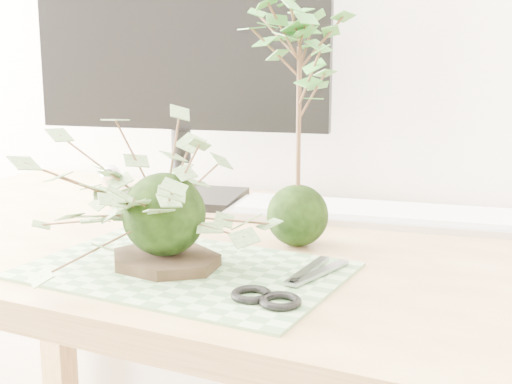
# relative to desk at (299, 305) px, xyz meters

# --- Properties ---
(desk) EXTENTS (1.60, 0.70, 0.74)m
(desk) POSITION_rel_desk_xyz_m (0.00, 0.00, 0.00)
(desk) COLOR #D6B67B
(desk) RESTS_ON ground_plane
(cutting_mat) EXTENTS (0.41, 0.28, 0.00)m
(cutting_mat) POSITION_rel_desk_xyz_m (-0.10, -0.17, 0.09)
(cutting_mat) COLOR #517C4D
(cutting_mat) RESTS_ON desk
(stone_dish) EXTENTS (0.18, 0.18, 0.01)m
(stone_dish) POSITION_rel_desk_xyz_m (-0.13, -0.16, 0.10)
(stone_dish) COLOR black
(stone_dish) RESTS_ON cutting_mat
(ivy_kokedama) EXTENTS (0.36, 0.36, 0.22)m
(ivy_kokedama) POSITION_rel_desk_xyz_m (-0.13, -0.16, 0.21)
(ivy_kokedama) COLOR black
(ivy_kokedama) RESTS_ON stone_dish
(maple_kokedama) EXTENTS (0.27, 0.27, 0.38)m
(maple_kokedama) POSITION_rel_desk_xyz_m (-0.01, 0.01, 0.36)
(maple_kokedama) COLOR black
(maple_kokedama) RESTS_ON desk
(keyboard) EXTENTS (0.52, 0.23, 0.02)m
(keyboard) POSITION_rel_desk_xyz_m (0.05, 0.22, 0.10)
(keyboard) COLOR silver
(keyboard) RESTS_ON desk
(monitor) EXTENTS (0.55, 0.21, 0.49)m
(monitor) POSITION_rel_desk_xyz_m (-0.32, 0.21, 0.37)
(monitor) COLOR black
(monitor) RESTS_ON desk
(foil_ball) EXTENTS (0.05, 0.05, 0.05)m
(foil_ball) POSITION_rel_desk_xyz_m (-0.53, 0.25, 0.11)
(foil_ball) COLOR silver
(foil_ball) RESTS_ON desk
(scissors) EXTENTS (0.09, 0.20, 0.01)m
(scissors) POSITION_rel_desk_xyz_m (0.06, -0.20, 0.10)
(scissors) COLOR gray
(scissors) RESTS_ON cutting_mat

